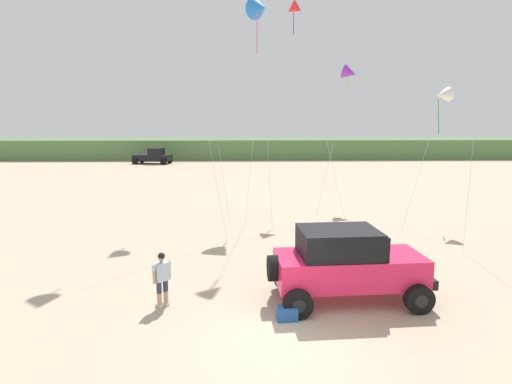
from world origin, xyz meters
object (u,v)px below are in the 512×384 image
(kite_yellow_diamond, at_px, (350,73))
(kite_red_delta, at_px, (443,95))
(cooler_box, at_px, (287,314))
(distant_pickup, at_px, (153,156))
(person_watching, at_px, (162,277))
(kite_green_box, at_px, (260,8))
(jeep, at_px, (347,263))
(kite_purple_stunt, at_px, (296,9))

(kite_yellow_diamond, relative_size, kite_red_delta, 1.27)
(cooler_box, distance_m, distant_pickup, 43.88)
(person_watching, distance_m, distant_pickup, 42.06)
(kite_yellow_diamond, bearing_deg, kite_red_delta, -57.56)
(cooler_box, xyz_separation_m, kite_green_box, (-0.29, 13.10, 11.17))
(jeep, bearing_deg, cooler_box, -147.48)
(cooler_box, xyz_separation_m, distant_pickup, (-12.53, 42.05, 0.75))
(cooler_box, height_order, kite_red_delta, kite_red_delta)
(kite_yellow_diamond, bearing_deg, kite_green_box, -147.17)
(distant_pickup, bearing_deg, person_watching, -77.73)
(distant_pickup, xyz_separation_m, kite_red_delta, (21.73, -30.72, 5.78))
(kite_green_box, bearing_deg, kite_yellow_diamond, 32.83)
(jeep, distance_m, kite_green_box, 15.78)
(distant_pickup, distance_m, kite_purple_stunt, 31.68)
(kite_purple_stunt, distance_m, kite_green_box, 4.00)
(jeep, relative_size, cooler_box, 8.79)
(distant_pickup, xyz_separation_m, kite_purple_stunt, (14.58, -25.80, 11.19))
(kite_green_box, bearing_deg, kite_red_delta, -10.54)
(kite_purple_stunt, bearing_deg, distant_pickup, 119.47)
(distant_pickup, xyz_separation_m, kite_green_box, (12.24, -28.95, 10.42))
(kite_yellow_diamond, height_order, kite_red_delta, kite_yellow_diamond)
(jeep, height_order, kite_yellow_diamond, kite_yellow_diamond)
(person_watching, distance_m, kite_purple_stunt, 19.77)
(person_watching, distance_m, cooler_box, 3.79)
(jeep, relative_size, kite_green_box, 0.41)
(distant_pickup, height_order, kite_red_delta, kite_red_delta)
(person_watching, bearing_deg, kite_yellow_diamond, 59.98)
(cooler_box, distance_m, kite_yellow_diamond, 19.65)
(cooler_box, distance_m, kite_purple_stunt, 20.26)
(cooler_box, height_order, distant_pickup, distant_pickup)
(kite_green_box, bearing_deg, kite_purple_stunt, 53.33)
(jeep, xyz_separation_m, person_watching, (-5.52, -0.28, -0.26))
(kite_purple_stunt, bearing_deg, person_watching, -110.25)
(person_watching, xyz_separation_m, distant_pickup, (-8.94, 41.10, 0.00))
(kite_purple_stunt, height_order, kite_red_delta, kite_purple_stunt)
(distant_pickup, bearing_deg, kite_yellow_diamond, -54.12)
(cooler_box, relative_size, kite_yellow_diamond, 0.06)
(distant_pickup, bearing_deg, kite_purple_stunt, -60.53)
(person_watching, height_order, kite_yellow_diamond, kite_yellow_diamond)
(person_watching, bearing_deg, jeep, 2.88)
(kite_purple_stunt, bearing_deg, cooler_box, -97.20)
(cooler_box, height_order, kite_purple_stunt, kite_purple_stunt)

